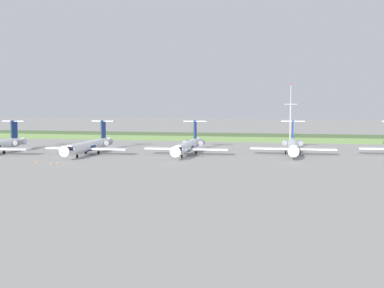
{
  "coord_description": "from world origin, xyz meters",
  "views": [
    {
      "loc": [
        25.22,
        -119.78,
        14.73
      ],
      "look_at": [
        0.0,
        9.41,
        3.0
      ],
      "focal_mm": 45.37,
      "sensor_mm": 36.0,
      "label": 1
    }
  ],
  "objects_px": {
    "antenna_mast": "(290,118)",
    "regional_jet_second": "(89,145)",
    "safety_cone_rear_marker": "(57,163)",
    "safety_cone_front_marker": "(37,162)",
    "safety_cone_mid_marker": "(52,163)",
    "regional_jet_fourth": "(293,146)",
    "regional_jet_third": "(188,146)"
  },
  "relations": [
    {
      "from": "regional_jet_third",
      "to": "safety_cone_front_marker",
      "type": "relative_size",
      "value": 56.36
    },
    {
      "from": "safety_cone_front_marker",
      "to": "safety_cone_rear_marker",
      "type": "bearing_deg",
      "value": 1.65
    },
    {
      "from": "antenna_mast",
      "to": "safety_cone_mid_marker",
      "type": "xyz_separation_m",
      "value": [
        -55.17,
        -68.4,
        -8.39
      ]
    },
    {
      "from": "safety_cone_mid_marker",
      "to": "antenna_mast",
      "type": "bearing_deg",
      "value": 51.11
    },
    {
      "from": "regional_jet_third",
      "to": "antenna_mast",
      "type": "height_order",
      "value": "antenna_mast"
    },
    {
      "from": "regional_jet_fourth",
      "to": "safety_cone_mid_marker",
      "type": "bearing_deg",
      "value": -151.23
    },
    {
      "from": "antenna_mast",
      "to": "regional_jet_second",
      "type": "bearing_deg",
      "value": -138.76
    },
    {
      "from": "regional_jet_third",
      "to": "regional_jet_fourth",
      "type": "distance_m",
      "value": 28.7
    },
    {
      "from": "regional_jet_second",
      "to": "safety_cone_front_marker",
      "type": "xyz_separation_m",
      "value": [
        -4.6,
        -20.37,
        -2.26
      ]
    },
    {
      "from": "regional_jet_fourth",
      "to": "safety_cone_front_marker",
      "type": "relative_size",
      "value": 56.36
    },
    {
      "from": "regional_jet_second",
      "to": "safety_cone_rear_marker",
      "type": "distance_m",
      "value": 20.35
    },
    {
      "from": "regional_jet_fourth",
      "to": "safety_cone_mid_marker",
      "type": "distance_m",
      "value": 63.57
    },
    {
      "from": "regional_jet_second",
      "to": "regional_jet_third",
      "type": "relative_size",
      "value": 1.0
    },
    {
      "from": "safety_cone_front_marker",
      "to": "safety_cone_mid_marker",
      "type": "distance_m",
      "value": 3.9
    },
    {
      "from": "safety_cone_rear_marker",
      "to": "safety_cone_front_marker",
      "type": "bearing_deg",
      "value": -178.35
    },
    {
      "from": "regional_jet_fourth",
      "to": "regional_jet_third",
      "type": "bearing_deg",
      "value": -168.64
    },
    {
      "from": "regional_jet_third",
      "to": "safety_cone_mid_marker",
      "type": "height_order",
      "value": "regional_jet_third"
    },
    {
      "from": "regional_jet_third",
      "to": "safety_cone_front_marker",
      "type": "distance_m",
      "value": 40.0
    },
    {
      "from": "regional_jet_third",
      "to": "safety_cone_rear_marker",
      "type": "distance_m",
      "value": 36.0
    },
    {
      "from": "safety_cone_front_marker",
      "to": "safety_cone_mid_marker",
      "type": "height_order",
      "value": "same"
    },
    {
      "from": "regional_jet_fourth",
      "to": "safety_cone_front_marker",
      "type": "bearing_deg",
      "value": -153.05
    },
    {
      "from": "regional_jet_third",
      "to": "safety_cone_front_marker",
      "type": "height_order",
      "value": "regional_jet_third"
    },
    {
      "from": "antenna_mast",
      "to": "regional_jet_fourth",
      "type": "bearing_deg",
      "value": -89.21
    },
    {
      "from": "antenna_mast",
      "to": "safety_cone_front_marker",
      "type": "relative_size",
      "value": 37.78
    },
    {
      "from": "regional_jet_second",
      "to": "regional_jet_fourth",
      "type": "height_order",
      "value": "same"
    },
    {
      "from": "regional_jet_second",
      "to": "safety_cone_mid_marker",
      "type": "relative_size",
      "value": 56.36
    },
    {
      "from": "regional_jet_second",
      "to": "safety_cone_front_marker",
      "type": "distance_m",
      "value": 21.0
    },
    {
      "from": "safety_cone_mid_marker",
      "to": "regional_jet_third",
      "type": "bearing_deg",
      "value": 42.14
    },
    {
      "from": "regional_jet_third",
      "to": "safety_cone_mid_marker",
      "type": "relative_size",
      "value": 56.36
    },
    {
      "from": "regional_jet_second",
      "to": "safety_cone_rear_marker",
      "type": "height_order",
      "value": "regional_jet_second"
    },
    {
      "from": "regional_jet_second",
      "to": "safety_cone_rear_marker",
      "type": "xyz_separation_m",
      "value": [
        0.55,
        -20.22,
        -2.26
      ]
    },
    {
      "from": "safety_cone_front_marker",
      "to": "safety_cone_mid_marker",
      "type": "bearing_deg",
      "value": -4.21
    }
  ]
}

